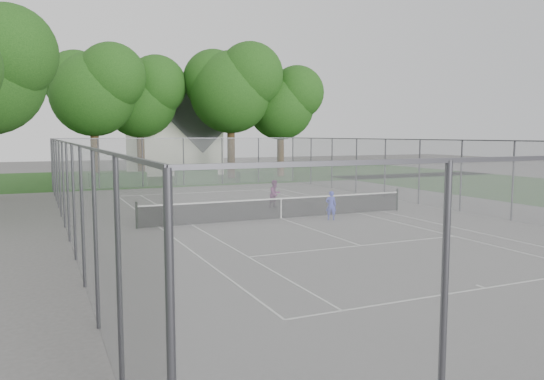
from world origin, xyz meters
name	(u,v)px	position (x,y,z in m)	size (l,w,h in m)	color
ground	(281,219)	(0.00, 0.00, 0.00)	(120.00, 120.00, 0.00)	#5E5C59
grass_far	(158,177)	(0.00, 26.00, 0.00)	(60.00, 20.00, 0.00)	#1A4112
court_markings	(281,218)	(0.00, 0.00, 0.01)	(11.03, 23.83, 0.01)	silver
tennis_net	(281,207)	(0.00, 0.00, 0.51)	(12.87, 0.10, 1.10)	black
perimeter_fence	(281,179)	(0.00, 0.00, 1.81)	(18.08, 34.08, 3.52)	#38383D
tree_far_left	(94,87)	(-5.57, 22.40, 7.43)	(7.52, 6.87, 10.82)	#382514
tree_far_midleft	(141,94)	(-1.57, 24.83, 7.17)	(7.26, 6.63, 10.43)	#382514
tree_far_midright	(232,85)	(5.61, 21.90, 7.94)	(8.04, 7.34, 11.55)	#382514
tree_far_right	(282,101)	(10.38, 22.03, 6.77)	(6.86, 6.26, 9.86)	#382514
hedge_left	(118,179)	(-4.53, 18.41, 0.50)	(4.00, 1.20, 1.00)	#184415
hedge_mid	(196,177)	(1.36, 18.45, 0.51)	(3.22, 0.92, 1.01)	#184415
hedge_right	(255,176)	(6.04, 17.88, 0.43)	(2.86, 1.05, 0.86)	#184415
house	(173,132)	(2.23, 29.21, 4.04)	(8.05, 6.24, 10.03)	silver
girl_player	(331,205)	(1.88, -1.20, 0.65)	(0.47, 0.31, 1.29)	#323BBD
woman_player	(275,194)	(1.21, 3.33, 0.72)	(0.70, 0.54, 1.44)	#6F2561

